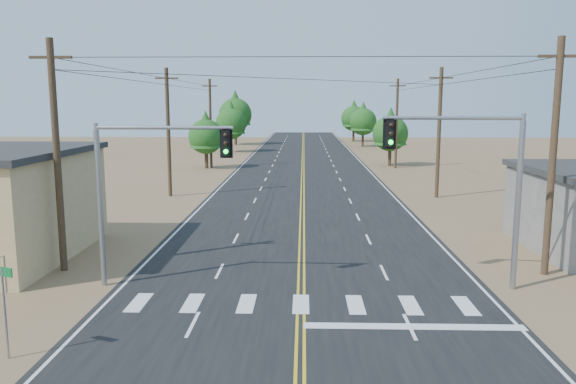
{
  "coord_description": "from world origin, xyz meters",
  "views": [
    {
      "loc": [
        0.08,
        -11.68,
        7.32
      ],
      "look_at": [
        -0.6,
        12.32,
        3.5
      ],
      "focal_mm": 35.0,
      "sensor_mm": 36.0,
      "label": 1
    }
  ],
  "objects": [
    {
      "name": "utility_pole_right_far",
      "position": [
        10.5,
        52.0,
        5.12
      ],
      "size": [
        1.8,
        0.3,
        10.0
      ],
      "color": "#4C3826",
      "rests_on": "ground"
    },
    {
      "name": "tree_left_far",
      "position": [
        -12.0,
        87.69,
        5.89
      ],
      "size": [
        5.78,
        5.78,
        9.63
      ],
      "color": "#3F2D1E",
      "rests_on": "ground"
    },
    {
      "name": "tree_left_near",
      "position": [
        -10.91,
        51.17,
        3.98
      ],
      "size": [
        3.91,
        3.91,
        6.52
      ],
      "color": "#3F2D1E",
      "rests_on": "ground"
    },
    {
      "name": "tree_right_near",
      "position": [
        10.18,
        54.33,
        4.22
      ],
      "size": [
        4.14,
        4.14,
        6.9
      ],
      "color": "#3F2D1E",
      "rests_on": "ground"
    },
    {
      "name": "signal_mast_left",
      "position": [
        -6.44,
        9.96,
        4.43
      ],
      "size": [
        5.46,
        0.46,
        6.55
      ],
      "rotation": [
        0.0,
        0.0,
        -0.02
      ],
      "color": "gray",
      "rests_on": "ground"
    },
    {
      "name": "road",
      "position": [
        0.0,
        30.0,
        0.01
      ],
      "size": [
        15.0,
        200.0,
        0.02
      ],
      "primitive_type": "cube",
      "color": "black",
      "rests_on": "ground"
    },
    {
      "name": "signal_mast_right",
      "position": [
        6.91,
        10.19,
        4.66
      ],
      "size": [
        5.34,
        0.92,
        6.93
      ],
      "rotation": [
        0.0,
        0.0,
        -0.13
      ],
      "color": "gray",
      "rests_on": "ground"
    },
    {
      "name": "tree_left_mid",
      "position": [
        -10.85,
        72.67,
        4.71
      ],
      "size": [
        4.62,
        4.62,
        7.71
      ],
      "color": "#3F2D1E",
      "rests_on": "ground"
    },
    {
      "name": "tree_right_far",
      "position": [
        9.63,
        96.68,
        4.88
      ],
      "size": [
        4.79,
        4.79,
        7.98
      ],
      "color": "#3F2D1E",
      "rests_on": "ground"
    },
    {
      "name": "utility_pole_right_near",
      "position": [
        10.5,
        12.0,
        5.12
      ],
      "size": [
        1.8,
        0.3,
        10.0
      ],
      "color": "#4C3826",
      "rests_on": "ground"
    },
    {
      "name": "utility_pole_left_mid",
      "position": [
        -10.5,
        32.0,
        5.12
      ],
      "size": [
        1.8,
        0.3,
        10.0
      ],
      "color": "#4C3826",
      "rests_on": "ground"
    },
    {
      "name": "tree_right_mid",
      "position": [
        10.07,
        83.84,
        4.66
      ],
      "size": [
        4.58,
        4.58,
        7.63
      ],
      "color": "#3F2D1E",
      "rests_on": "ground"
    },
    {
      "name": "utility_pole_right_mid",
      "position": [
        10.5,
        32.0,
        5.12
      ],
      "size": [
        1.8,
        0.3,
        10.0
      ],
      "color": "#4C3826",
      "rests_on": "ground"
    },
    {
      "name": "utility_pole_left_far",
      "position": [
        -10.5,
        52.0,
        5.12
      ],
      "size": [
        1.8,
        0.3,
        10.0
      ],
      "color": "#4C3826",
      "rests_on": "ground"
    },
    {
      "name": "street_sign",
      "position": [
        -8.44,
        3.37,
        1.84
      ],
      "size": [
        0.77,
        0.34,
        2.75
      ],
      "rotation": [
        0.0,
        0.0,
        -0.39
      ],
      "color": "gray",
      "rests_on": "ground"
    },
    {
      "name": "utility_pole_left_near",
      "position": [
        -10.5,
        12.0,
        5.12
      ],
      "size": [
        1.8,
        0.3,
        10.0
      ],
      "color": "#4C3826",
      "rests_on": "ground"
    }
  ]
}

